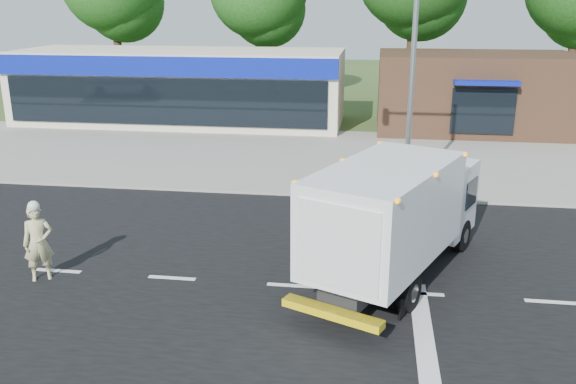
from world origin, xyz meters
The scene contains 10 objects.
ground centered at (0.00, 0.00, 0.00)m, with size 120.00×120.00×0.00m, color #385123.
road_asphalt centered at (0.00, 0.00, 0.00)m, with size 60.00×14.00×0.02m, color black.
sidewalk centered at (0.00, 8.20, 0.06)m, with size 60.00×2.40×0.12m, color gray.
parking_apron centered at (0.00, 14.00, 0.01)m, with size 60.00×9.00×0.02m, color gray.
lane_markings centered at (1.35, -1.35, 0.02)m, with size 55.20×7.00×0.01m.
ems_box_truck centered at (2.44, 0.85, 1.76)m, with size 4.73×7.14×3.05m.
emergency_worker centered at (-6.16, -0.47, 1.00)m, with size 0.84×0.76×2.04m.
retail_strip_mall centered at (-9.00, 19.93, 2.01)m, with size 18.00×6.20×4.00m.
brown_storefront centered at (7.00, 19.98, 2.00)m, with size 10.00×6.70×4.00m.
traffic_signal_pole centered at (2.35, 7.60, 4.92)m, with size 3.51×0.25×8.00m.
Camera 1 is at (1.79, -13.22, 6.58)m, focal length 38.00 mm.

